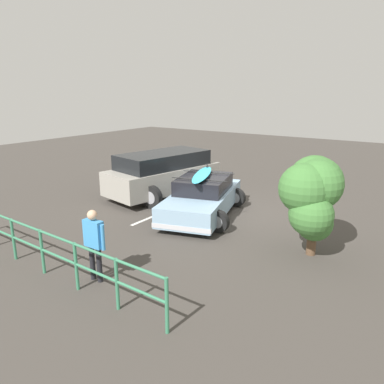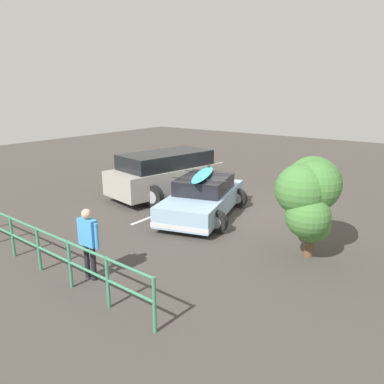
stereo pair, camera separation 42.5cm
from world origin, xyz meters
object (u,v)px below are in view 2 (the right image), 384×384
Objects in this scene: sedan_car at (203,197)px; person_bystander at (88,238)px; suv_car at (167,173)px; bush_near_left at (311,192)px.

person_bystander is (-0.49, 5.08, 0.36)m from sedan_car.
sedan_car is 2.82× the size of person_bystander.
sedan_car is at bearing -84.50° from person_bystander.
suv_car is at bearing -24.20° from sedan_car.
person_bystander is at bearing 49.70° from bush_near_left.
bush_near_left reaches higher than person_bystander.
person_bystander is 5.36m from bush_near_left.
bush_near_left reaches higher than sedan_car.
sedan_car is 4.20m from bush_near_left.
person_bystander reaches higher than sedan_car.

